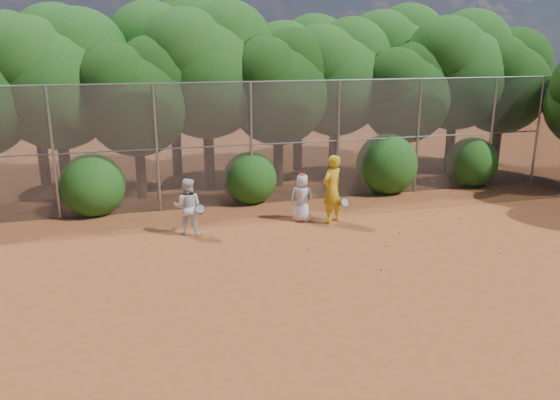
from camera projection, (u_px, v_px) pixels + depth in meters
name	position (u px, v px, depth m)	size (l,w,h in m)	color
ground	(349.00, 270.00, 12.90)	(80.00, 80.00, 0.00)	brown
fence_back	(278.00, 142.00, 17.87)	(20.05, 0.09, 4.03)	gray
tree_1	(57.00, 75.00, 17.90)	(4.64, 4.03, 6.35)	black
tree_2	(137.00, 93.00, 18.04)	(3.99, 3.47, 5.47)	black
tree_3	(207.00, 66.00, 19.39)	(4.89, 4.26, 6.70)	black
tree_4	(279.00, 84.00, 19.64)	(4.19, 3.64, 5.73)	black
tree_5	(337.00, 73.00, 20.94)	(4.51, 3.92, 6.17)	black
tree_6	(407.00, 89.00, 20.81)	(3.86, 3.36, 5.29)	black
tree_7	(458.00, 66.00, 21.79)	(4.77, 4.14, 6.53)	black
tree_8	(504.00, 78.00, 22.14)	(4.25, 3.70, 5.82)	black
tree_9	(34.00, 67.00, 19.73)	(4.83, 4.20, 6.62)	black
tree_10	(173.00, 58.00, 21.11)	(5.15, 4.48, 7.06)	black
tree_11	(299.00, 69.00, 22.14)	(4.64, 4.03, 6.35)	black
tree_12	(394.00, 59.00, 23.75)	(5.02, 4.37, 6.88)	black
bush_0	(93.00, 182.00, 16.93)	(2.00, 2.00, 2.00)	#184A12
bush_1	(250.00, 176.00, 18.24)	(1.80, 1.80, 1.80)	#184A12
bush_2	(387.00, 162.00, 19.46)	(2.20, 2.20, 2.20)	#184A12
bush_3	(472.00, 160.00, 20.39)	(1.90, 1.90, 1.90)	#184A12
player_yellow	(332.00, 189.00, 16.05)	(0.96, 0.79, 2.05)	gold
player_teen	(302.00, 197.00, 16.25)	(0.83, 0.69, 1.48)	silver
player_white	(188.00, 207.00, 15.09)	(0.94, 0.86, 1.61)	silver
ball_0	(400.00, 232.00, 15.37)	(0.07, 0.07, 0.07)	#CBDD28
ball_1	(375.00, 217.00, 16.66)	(0.07, 0.07, 0.07)	#CBDD28
ball_2	(381.00, 269.00, 12.85)	(0.07, 0.07, 0.07)	#CBDD28
ball_3	(500.00, 252.00, 13.88)	(0.07, 0.07, 0.07)	#CBDD28
ball_4	(387.00, 245.00, 14.37)	(0.07, 0.07, 0.07)	#CBDD28
ball_5	(459.00, 218.00, 16.65)	(0.07, 0.07, 0.07)	#CBDD28
ball_6	(308.00, 248.00, 14.16)	(0.07, 0.07, 0.07)	#CBDD28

